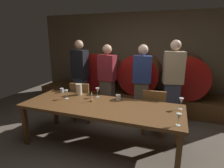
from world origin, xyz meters
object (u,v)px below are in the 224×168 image
Objects in this scene: pitcher at (79,89)px; wine_glass_center_left at (98,90)px; wine_glass_far_right at (181,101)px; wine_barrel_center at (140,73)px; candle_center at (92,99)px; wine_glass_center_right at (179,117)px; wine_barrel_right at (186,76)px; guest_far_left at (80,75)px; chair_right at (154,110)px; cup_right at (118,97)px; cup_left at (62,90)px; dining_table at (101,108)px; guest_center_right at (142,82)px; wine_glass_far_left at (66,92)px; wine_barrel_left at (100,71)px; chair_left at (82,100)px; guest_far_right at (172,83)px; guest_center_left at (107,80)px.

pitcher reaches higher than wine_glass_center_left.
wine_barrel_center is at bearing 119.23° from wine_glass_far_right.
candle_center reaches higher than wine_glass_center_right.
guest_far_left is at bearing -164.91° from wine_barrel_right.
chair_right is 1.11m from wine_glass_center_left.
wine_glass_far_right reaches higher than cup_right.
wine_barrel_center is at bearing 112.07° from wine_glass_center_right.
cup_left is (-1.78, -0.30, 0.28)m from chair_right.
dining_table is 1.32m from guest_center_right.
wine_glass_far_left is 1.66× the size of cup_right.
chair_left is (0.12, -1.29, -0.41)m from wine_barrel_left.
wine_glass_far_left is at bearing 85.73° from chair_left.
wine_glass_far_left is at bearing 19.56° from guest_far_right.
wine_glass_far_right is at bearing 120.66° from guest_center_right.
pitcher is at bearing 32.28° from guest_center_right.
guest_far_right reaches higher than guest_center_right.
guest_far_left reaches higher than guest_center_right.
wine_barrel_center is 6.08× the size of wine_glass_far_left.
guest_far_left is (-1.11, 1.31, 0.22)m from dining_table.
dining_table is 0.72m from pitcher.
cup_right is at bearing -124.61° from wine_barrel_right.
guest_center_right is 1.36m from pitcher.
wine_barrel_right is at bearing 43.16° from wine_glass_far_left.
guest_far_right reaches higher than wine_glass_center_left.
guest_far_left reaches higher than guest_center_left.
chair_left is 0.49m from pitcher.
guest_center_left reaches higher than wine_barrel_right.
wine_barrel_right reaches higher than chair_right.
wine_barrel_left is at bearing 180.00° from wine_barrel_center.
wine_barrel_left reaches higher than candle_center.
wine_barrel_right is at bearing -156.14° from guest_far_left.
chair_left is 0.72m from wine_glass_center_left.
wine_barrel_left and wine_barrel_center have the same top height.
cup_right is (1.20, -0.05, 0.01)m from cup_left.
dining_table is 1.58× the size of guest_center_right.
candle_center is (-0.99, -0.57, 0.28)m from chair_right.
wine_barrel_left is at bearing -35.16° from guest_far_right.
wine_glass_far_left is 1.92m from wine_glass_far_right.
guest_far_right is (0.28, 0.52, 0.41)m from chair_right.
dining_table is 1.24m from wine_glass_center_right.
wine_glass_far_right is at bearing -93.80° from wine_barrel_right.
wine_glass_far_right is (0.44, -0.42, 0.37)m from chair_right.
wine_glass_center_left is (-0.21, 0.35, 0.19)m from dining_table.
guest_center_left is 0.94× the size of guest_far_right.
guest_far_left is 2.17m from guest_far_right.
chair_left is 4.19× the size of pitcher.
wine_glass_far_left is (-0.95, -1.90, -0.06)m from wine_barrel_center.
cup_left is at bearing 105.49° from guest_far_left.
wine_barrel_right is at bearing 86.20° from wine_glass_far_right.
candle_center is at bearing -33.05° from pitcher.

